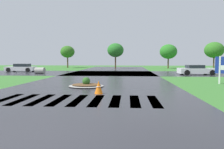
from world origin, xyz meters
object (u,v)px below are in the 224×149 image
traffic_cone (99,87)px  median_island (86,85)px  car_blue_compact (196,70)px  car_dark_suv (21,68)px  drainage_pipe_stack (40,71)px

traffic_cone → median_island: bearing=113.4°
car_blue_compact → car_dark_suv: bearing=165.9°
drainage_pipe_stack → traffic_cone: (10.10, -15.92, -0.05)m
car_blue_compact → car_dark_suv: (-25.15, 4.73, 0.00)m
median_island → car_dark_suv: bearing=128.3°
median_island → drainage_pipe_stack: bearing=124.3°
median_island → car_dark_suv: 22.03m
median_island → traffic_cone: size_ratio=3.33×
car_blue_compact → car_dark_suv: car_dark_suv is taller
median_island → car_dark_suv: size_ratio=0.55×
median_island → traffic_cone: (1.30, -3.02, 0.23)m
car_blue_compact → drainage_pipe_stack: size_ratio=3.53×
car_blue_compact → traffic_cone: (-10.20, -15.58, -0.22)m
car_blue_compact → traffic_cone: size_ratio=6.14×
median_island → traffic_cone: 3.29m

